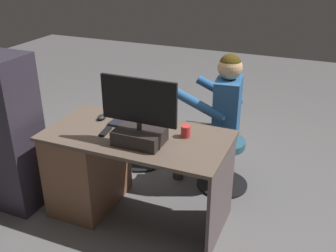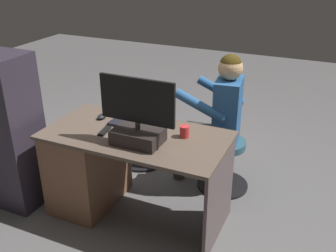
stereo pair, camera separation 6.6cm
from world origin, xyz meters
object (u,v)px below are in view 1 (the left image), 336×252
at_px(office_chair_teddy, 141,138).
at_px(tv_remote, 105,132).
at_px(computer_mouse, 102,117).
at_px(visitor_chair, 224,161).
at_px(monitor, 139,124).
at_px(cup, 186,131).
at_px(person, 217,111).
at_px(desk, 99,164).
at_px(teddy_bear, 140,104).
at_px(keyboard, 136,126).

bearing_deg(office_chair_teddy, tv_remote, 99.48).
bearing_deg(computer_mouse, visitor_chair, -149.06).
xyz_separation_m(monitor, visitor_chair, (-0.42, -0.77, -0.61)).
bearing_deg(tv_remote, cup, -171.98).
relative_size(tv_remote, person, 0.12).
bearing_deg(person, monitor, 66.96).
relative_size(office_chair_teddy, person, 0.38).
relative_size(tv_remote, visitor_chair, 0.33).
distance_m(monitor, computer_mouse, 0.53).
xyz_separation_m(desk, office_chair_teddy, (0.01, -0.76, -0.13)).
relative_size(monitor, visitor_chair, 1.21).
height_order(monitor, person, person).
distance_m(teddy_bear, visitor_chair, 0.94).
bearing_deg(desk, monitor, 165.51).
relative_size(desk, visitor_chair, 2.99).
distance_m(desk, computer_mouse, 0.38).
xyz_separation_m(computer_mouse, person, (-0.79, -0.54, -0.03)).
distance_m(keyboard, teddy_bear, 0.74).
bearing_deg(teddy_bear, office_chair_teddy, 90.00).
bearing_deg(office_chair_teddy, person, 173.02).
relative_size(cup, tv_remote, 0.57).
bearing_deg(keyboard, cup, 178.42).
xyz_separation_m(monitor, tv_remote, (0.31, -0.04, -0.14)).
height_order(monitor, cup, monitor).
xyz_separation_m(office_chair_teddy, teddy_bear, (0.00, -0.01, 0.36)).
bearing_deg(desk, person, -138.84).
distance_m(computer_mouse, tv_remote, 0.25).
bearing_deg(person, desk, 41.16).
bearing_deg(person, cup, 83.02).
distance_m(tv_remote, office_chair_teddy, 0.97).
xyz_separation_m(desk, cup, (-0.70, -0.10, 0.38)).
distance_m(desk, person, 1.07).
relative_size(computer_mouse, cup, 1.12).
distance_m(cup, person, 0.58).
relative_size(computer_mouse, person, 0.08).
distance_m(teddy_bear, person, 0.79).
bearing_deg(computer_mouse, office_chair_teddy, -91.20).
distance_m(monitor, tv_remote, 0.34).
relative_size(office_chair_teddy, visitor_chair, 1.02).
height_order(desk, computer_mouse, computer_mouse).
height_order(keyboard, cup, cup).
height_order(monitor, tv_remote, monitor).
relative_size(computer_mouse, visitor_chair, 0.21).
bearing_deg(office_chair_teddy, teddy_bear, -90.00).
height_order(cup, person, person).
bearing_deg(computer_mouse, cup, 177.28).
bearing_deg(desk, cup, -171.94).
bearing_deg(monitor, computer_mouse, -28.11).
bearing_deg(tv_remote, desk, -36.16).
xyz_separation_m(keyboard, teddy_bear, (0.30, -0.67, -0.12)).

